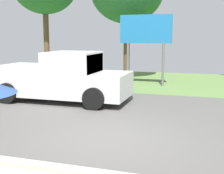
{
  "coord_description": "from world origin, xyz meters",
  "views": [
    {
      "loc": [
        2.17,
        -6.76,
        2.46
      ],
      "look_at": [
        -0.22,
        1.0,
        1.1
      ],
      "focal_mm": 48.92,
      "sensor_mm": 36.0,
      "label": 1
    }
  ],
  "objects": [
    {
      "name": "pickup_truck",
      "position": [
        -3.05,
        3.67,
        0.87
      ],
      "size": [
        5.2,
        2.28,
        1.88
      ],
      "rotation": [
        0.0,
        0.0,
        0.1
      ],
      "color": "silver",
      "rests_on": "ground_plane"
    },
    {
      "name": "roadside_billboard",
      "position": [
        -0.75,
        8.4,
        2.55
      ],
      "size": [
        2.6,
        0.12,
        3.5
      ],
      "color": "slate",
      "rests_on": "ground_plane"
    },
    {
      "name": "ground_plane",
      "position": [
        0.0,
        2.95,
        -0.05
      ],
      "size": [
        40.0,
        22.0,
        0.2
      ],
      "color": "#565451"
    }
  ]
}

